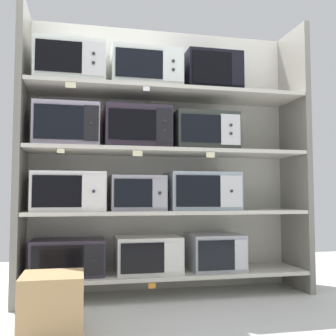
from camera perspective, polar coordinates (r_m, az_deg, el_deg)
back_panel at (r=3.59m, az=-0.87°, el=1.53°), size 2.45×0.04×2.29m
upright_left at (r=3.29m, az=-20.11°, el=2.26°), size 0.05×0.48×2.29m
upright_right at (r=3.75m, az=17.56°, el=1.47°), size 0.05×0.48×2.29m
shelf_0 at (r=3.38m, az=0.00°, el=-14.69°), size 2.25×0.48×0.03m
microwave_0 at (r=3.27m, az=-13.96°, el=-12.18°), size 0.55×0.35×0.28m
microwave_1 at (r=3.32m, az=-2.84°, el=-12.11°), size 0.52×0.37×0.29m
microwave_2 at (r=3.45m, az=6.67°, el=-11.70°), size 0.43×0.39×0.29m
price_tag_0 at (r=3.07m, az=-13.41°, el=-16.47°), size 0.05×0.00×0.05m
price_tag_1 at (r=3.12m, az=-2.28°, el=-16.32°), size 0.06×0.00×0.04m
shelf_1 at (r=3.32m, az=0.00°, el=-6.26°), size 2.25×0.48×0.03m
microwave_3 at (r=3.24m, az=-13.80°, el=-3.26°), size 0.55×0.44×0.30m
microwave_4 at (r=3.27m, az=-4.42°, el=-3.57°), size 0.43×0.39×0.28m
microwave_5 at (r=3.38m, az=4.75°, el=-3.31°), size 0.58×0.43×0.31m
shelf_2 at (r=3.34m, az=0.00°, el=2.27°), size 2.25×0.48×0.03m
microwave_6 at (r=3.29m, az=-14.12°, el=5.72°), size 0.50×0.40×0.34m
microwave_7 at (r=3.31m, az=-4.44°, el=5.55°), size 0.53×0.40×0.34m
microwave_8 at (r=3.43m, az=4.98°, el=4.99°), size 0.52×0.44×0.31m
price_tag_2 at (r=3.02m, az=-14.94°, el=2.37°), size 0.05×0.00×0.03m
price_tag_3 at (r=3.04m, az=-4.33°, el=2.10°), size 0.07×0.00×0.04m
price_tag_4 at (r=3.17m, az=6.04°, el=1.87°), size 0.07×0.00×0.04m
shelf_3 at (r=3.43m, az=0.00°, el=10.54°), size 2.25×0.48×0.03m
microwave_9 at (r=3.40m, az=-13.64°, el=13.89°), size 0.54×0.44×0.33m
microwave_10 at (r=3.44m, az=-3.22°, el=13.51°), size 0.57×0.39×0.32m
microwave_11 at (r=3.57m, az=6.08°, el=13.01°), size 0.47×0.37×0.33m
price_tag_5 at (r=3.11m, az=-13.62°, el=11.37°), size 0.08×0.00×0.04m
price_tag_6 at (r=3.15m, az=-3.08°, el=11.16°), size 0.05×0.00×0.04m
shipping_carton at (r=2.53m, az=-16.09°, el=-18.14°), size 0.35×0.35×0.35m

